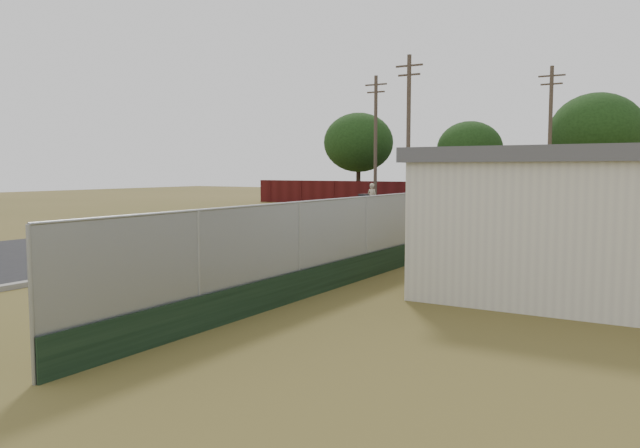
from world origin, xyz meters
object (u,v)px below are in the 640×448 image
Objects in this scene: mailbox at (338,217)px; trash_bin at (365,202)px; fire_hydrant at (152,299)px; pickup_truck at (429,208)px; pedestrian at (372,198)px.

mailbox is 18.30m from trash_bin.
pickup_truck is at bearing 99.37° from fire_hydrant.
fire_hydrant is 13.04m from mailbox.
pickup_truck is at bearing 90.99° from mailbox.
pedestrian is at bearing -51.37° from trash_bin.
mailbox is 16.17m from pedestrian.
fire_hydrant is at bearing -174.21° from pickup_truck.
fire_hydrant is 0.18× the size of pickup_truck.
trash_bin is (-1.38, 1.73, -0.37)m from pedestrian.
mailbox is at bearing 119.80° from pedestrian.
fire_hydrant is at bearing -69.52° from trash_bin.
mailbox is 0.62× the size of pedestrian.
trash_bin is (-7.29, 7.18, -0.18)m from pickup_truck.
pedestrian is at bearing 43.69° from pickup_truck.
pedestrian reaches higher than mailbox.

